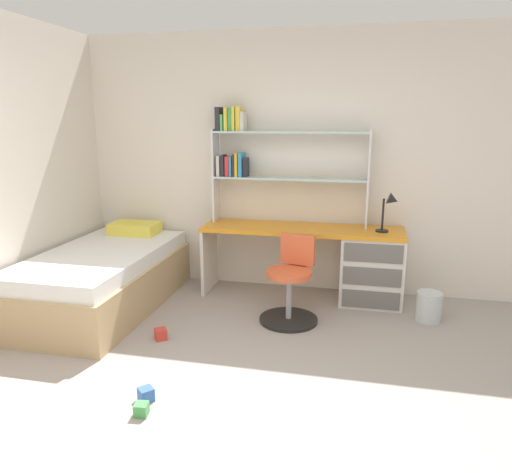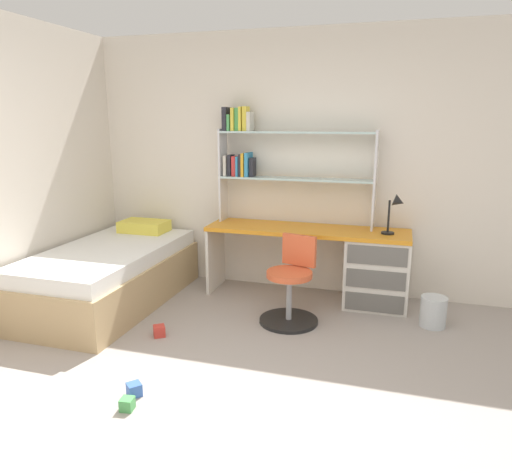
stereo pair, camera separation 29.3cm
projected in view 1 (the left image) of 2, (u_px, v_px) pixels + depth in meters
name	position (u px, v px, depth m)	size (l,w,h in m)	color
ground_plane	(235.00, 431.00, 2.77)	(5.49, 6.04, 0.02)	#9E938C
room_shell	(130.00, 176.00, 3.85)	(5.49, 6.04, 2.62)	silver
desk	(353.00, 262.00, 4.66)	(1.97, 0.53, 0.72)	orange
bookshelf_hutch	(264.00, 155.00, 4.75)	(1.56, 0.22, 1.16)	silver
desk_lamp	(390.00, 206.00, 4.41)	(0.20, 0.17, 0.38)	black
swivel_chair	(290.00, 289.00, 4.21)	(0.52, 0.52, 0.76)	black
bed_platform	(103.00, 279.00, 4.53)	(1.03, 1.93, 0.68)	tan
waste_bin	(429.00, 307.00, 4.24)	(0.22, 0.22, 0.27)	silver
toy_block_blue_0	(146.00, 394.00, 3.04)	(0.09, 0.09, 0.09)	#3860B7
toy_block_green_1	(141.00, 409.00, 2.89)	(0.08, 0.08, 0.08)	#479E51
toy_block_red_2	(161.00, 334.00, 3.89)	(0.09, 0.09, 0.09)	red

